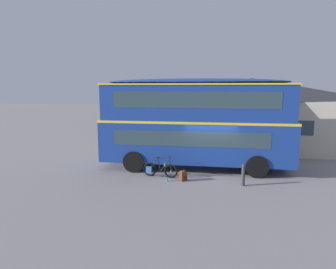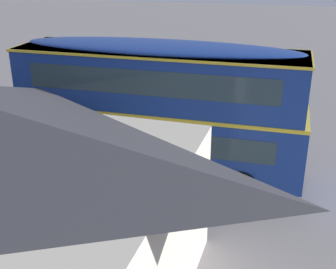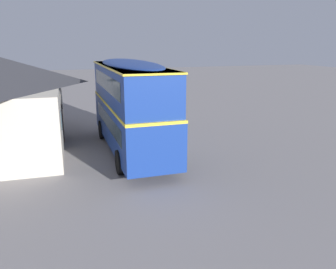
{
  "view_description": "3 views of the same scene",
  "coord_description": "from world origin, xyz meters",
  "px_view_note": "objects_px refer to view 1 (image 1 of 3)",
  "views": [
    {
      "loc": [
        0.06,
        -15.02,
        4.32
      ],
      "look_at": [
        -2.15,
        -0.3,
        1.98
      ],
      "focal_mm": 31.95,
      "sensor_mm": 36.0,
      "label": 1
    },
    {
      "loc": [
        -4.79,
        14.37,
        7.39
      ],
      "look_at": [
        -0.96,
        -0.02,
        1.28
      ],
      "focal_mm": 46.84,
      "sensor_mm": 36.0,
      "label": 2
    },
    {
      "loc": [
        -18.01,
        4.4,
        5.63
      ],
      "look_at": [
        -3.09,
        -0.62,
        1.39
      ],
      "focal_mm": 36.52,
      "sensor_mm": 36.0,
      "label": 3
    }
  ],
  "objects_px": {
    "touring_bicycle": "(159,170)",
    "backpack_on_ground": "(183,175)",
    "double_decker_bus": "(196,120)",
    "water_bottle_blue_sports": "(167,179)",
    "kerb_bollard": "(243,175)"
  },
  "relations": [
    {
      "from": "backpack_on_ground",
      "to": "double_decker_bus",
      "type": "bearing_deg",
      "value": 79.23
    },
    {
      "from": "backpack_on_ground",
      "to": "water_bottle_blue_sports",
      "type": "relative_size",
      "value": 2.26
    },
    {
      "from": "double_decker_bus",
      "to": "backpack_on_ground",
      "type": "height_order",
      "value": "double_decker_bus"
    },
    {
      "from": "backpack_on_ground",
      "to": "kerb_bollard",
      "type": "xyz_separation_m",
      "value": [
        2.7,
        -0.32,
        0.24
      ]
    },
    {
      "from": "kerb_bollard",
      "to": "backpack_on_ground",
      "type": "bearing_deg",
      "value": 173.31
    },
    {
      "from": "touring_bicycle",
      "to": "backpack_on_ground",
      "type": "height_order",
      "value": "touring_bicycle"
    },
    {
      "from": "touring_bicycle",
      "to": "kerb_bollard",
      "type": "bearing_deg",
      "value": -10.43
    },
    {
      "from": "touring_bicycle",
      "to": "backpack_on_ground",
      "type": "relative_size",
      "value": 3.51
    },
    {
      "from": "water_bottle_blue_sports",
      "to": "kerb_bollard",
      "type": "bearing_deg",
      "value": -1.75
    },
    {
      "from": "backpack_on_ground",
      "to": "touring_bicycle",
      "type": "bearing_deg",
      "value": 161.73
    },
    {
      "from": "touring_bicycle",
      "to": "kerb_bollard",
      "type": "relative_size",
      "value": 1.81
    },
    {
      "from": "touring_bicycle",
      "to": "backpack_on_ground",
      "type": "xyz_separation_m",
      "value": [
        1.23,
        -0.41,
        -0.11
      ]
    },
    {
      "from": "backpack_on_ground",
      "to": "water_bottle_blue_sports",
      "type": "bearing_deg",
      "value": -164.14
    },
    {
      "from": "water_bottle_blue_sports",
      "to": "kerb_bollard",
      "type": "distance_m",
      "value": 3.47
    },
    {
      "from": "backpack_on_ground",
      "to": "water_bottle_blue_sports",
      "type": "distance_m",
      "value": 0.79
    }
  ]
}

